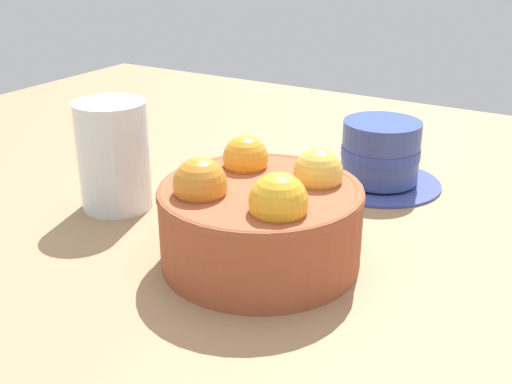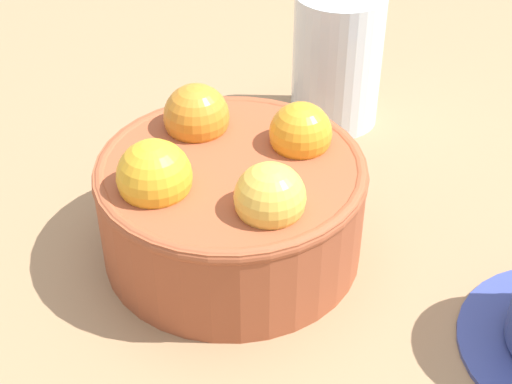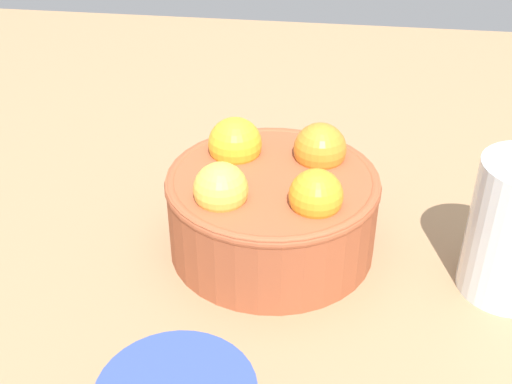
# 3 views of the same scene
# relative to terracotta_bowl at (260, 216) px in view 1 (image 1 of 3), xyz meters

# --- Properties ---
(ground_plane) EXTENTS (1.34, 1.16, 0.04)m
(ground_plane) POSITION_rel_terracotta_bowl_xyz_m (0.00, -0.00, -0.06)
(ground_plane) COLOR #997551
(terracotta_bowl) EXTENTS (0.17, 0.17, 0.10)m
(terracotta_bowl) POSITION_rel_terracotta_bowl_xyz_m (0.00, 0.00, 0.00)
(terracotta_bowl) COLOR #9E4C2D
(terracotta_bowl) RESTS_ON ground_plane
(coffee_cup) EXTENTS (0.14, 0.14, 0.07)m
(coffee_cup) POSITION_rel_terracotta_bowl_xyz_m (-0.02, -0.22, -0.01)
(coffee_cup) COLOR #3B4891
(coffee_cup) RESTS_ON ground_plane
(water_glass) EXTENTS (0.07, 0.07, 0.11)m
(water_glass) POSITION_rel_terracotta_bowl_xyz_m (0.18, -0.03, 0.01)
(water_glass) COLOR silver
(water_glass) RESTS_ON ground_plane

